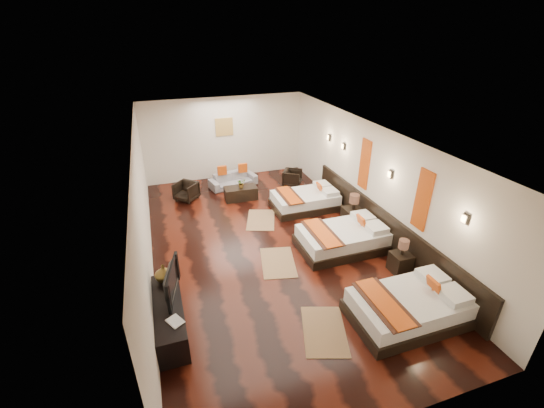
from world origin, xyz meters
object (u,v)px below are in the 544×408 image
object	(u,v)px
tv	(167,281)
coffee_table	(241,193)
bed_far	(306,200)
book	(170,325)
armchair_right	(292,178)
tv_console	(170,316)
bed_mid	(343,238)
table_plant	(241,183)
nightstand_b	(352,215)
armchair_left	(186,191)
figurine	(164,273)
bed_near	(409,307)
sofa	(233,180)
nightstand_a	(401,260)

from	to	relation	value
tv	coffee_table	bearing A→B (deg)	-14.63
bed_far	book	size ratio (longest dim) A/B	6.80
armchair_right	tv_console	bearing A→B (deg)	173.25
bed_mid	bed_far	world-z (taller)	bed_mid
book	table_plant	size ratio (longest dim) A/B	1.00
tv	armchair_right	bearing A→B (deg)	-27.26
nightstand_b	armchair_left	xyz separation A→B (m)	(-4.04, 3.10, -0.05)
nightstand_b	figurine	xyz separation A→B (m)	(-4.95, -1.48, 0.39)
bed_far	armchair_right	world-z (taller)	bed_far
tv_console	book	world-z (taller)	book
bed_mid	coffee_table	distance (m)	3.84
bed_near	figurine	size ratio (longest dim) A/B	5.95
bed_far	table_plant	bearing A→B (deg)	144.68
tv_console	tv	bearing A→B (deg)	79.11
armchair_left	armchair_right	world-z (taller)	armchair_left
nightstand_b	tv_console	size ratio (longest dim) A/B	0.53
bed_near	armchair_left	xyz separation A→B (m)	(-3.30, 6.44, 0.01)
tv	sofa	xyz separation A→B (m)	(2.46, 5.57, -0.61)
bed_near	armchair_left	size ratio (longest dim) A/B	3.33
bed_near	coffee_table	distance (m)	6.18
bed_near	book	size ratio (longest dim) A/B	7.37
nightstand_b	tv_console	xyz separation A→B (m)	(-4.95, -2.17, -0.06)
bed_far	nightstand_b	world-z (taller)	nightstand_b
nightstand_a	armchair_right	world-z (taller)	nightstand_a
book	armchair_left	bearing A→B (deg)	81.15
nightstand_a	coffee_table	xyz separation A→B (m)	(-2.43, 4.69, -0.08)
bed_mid	bed_far	bearing A→B (deg)	90.05
bed_mid	coffee_table	xyz separation A→B (m)	(-1.68, 3.45, -0.07)
bed_mid	tv	size ratio (longest dim) A/B	2.06
book	armchair_left	xyz separation A→B (m)	(0.90, 5.79, -0.28)
armchair_right	coffee_table	world-z (taller)	armchair_right
bed_near	book	xyz separation A→B (m)	(-4.20, 0.65, 0.29)
book	table_plant	bearing A→B (deg)	64.34
nightstand_b	sofa	bearing A→B (deg)	123.63
bed_near	tv_console	world-z (taller)	bed_near
bed_mid	sofa	distance (m)	4.81
bed_far	sofa	world-z (taller)	bed_far
nightstand_b	book	bearing A→B (deg)	-151.46
tv	armchair_right	world-z (taller)	tv
tv	armchair_left	distance (m)	5.11
tv	coffee_table	distance (m)	5.18
tv_console	armchair_left	xyz separation A→B (m)	(0.90, 5.27, 0.01)
coffee_table	bed_near	bearing A→B (deg)	-74.18
tv	figurine	xyz separation A→B (m)	(-0.05, 0.43, -0.12)
tv_console	bed_mid	bearing A→B (deg)	17.50
book	nightstand_a	bearing A→B (deg)	7.01
figurine	tv_console	bearing A→B (deg)	-90.00
armchair_left	book	bearing A→B (deg)	-55.65
nightstand_a	coffee_table	distance (m)	5.28
nightstand_b	table_plant	xyz separation A→B (m)	(-2.41, 2.58, 0.21)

